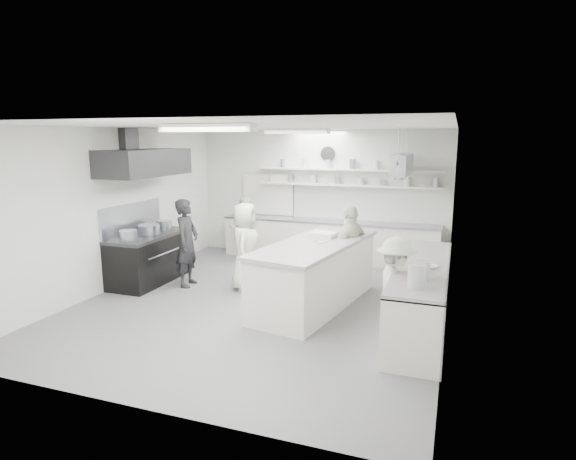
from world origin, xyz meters
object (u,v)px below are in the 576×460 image
(right_counter, at_px, (421,297))
(stove, at_px, (150,259))
(cook_back, at_px, (244,229))
(cook_stove, at_px, (187,243))
(prep_island, at_px, (315,275))
(back_counter, at_px, (328,241))

(right_counter, bearing_deg, stove, 173.48)
(right_counter, relative_size, cook_back, 2.24)
(cook_stove, distance_m, cook_back, 2.17)
(stove, xyz_separation_m, prep_island, (3.47, -0.22, 0.07))
(back_counter, relative_size, cook_back, 3.39)
(cook_back, bearing_deg, cook_stove, 57.25)
(right_counter, bearing_deg, cook_stove, 172.03)
(back_counter, relative_size, prep_island, 1.77)
(prep_island, xyz_separation_m, cook_stove, (-2.61, 0.23, 0.32))
(back_counter, xyz_separation_m, prep_island, (0.57, -3.02, 0.06))
(stove, distance_m, prep_island, 3.48)
(prep_island, bearing_deg, right_counter, -2.39)
(stove, relative_size, prep_island, 0.64)
(prep_island, height_order, cook_back, cook_back)
(prep_island, relative_size, cook_back, 1.92)
(back_counter, bearing_deg, stove, -136.01)
(back_counter, distance_m, cook_back, 1.96)
(back_counter, relative_size, cook_stove, 2.97)
(right_counter, xyz_separation_m, prep_island, (-1.78, 0.38, 0.05))
(prep_island, distance_m, cook_back, 3.40)
(stove, relative_size, right_counter, 0.55)
(back_counter, height_order, prep_island, prep_island)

